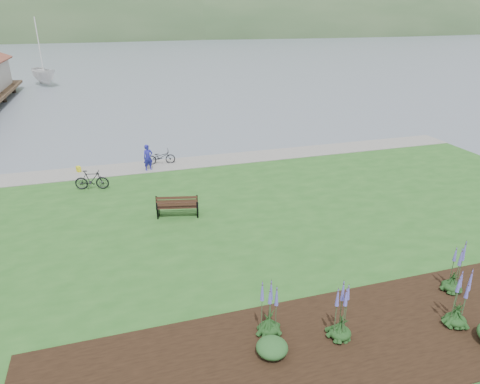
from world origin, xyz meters
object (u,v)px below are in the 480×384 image
(bicycle_a, at_px, (161,157))
(park_bench, at_px, (177,205))
(sailboat, at_px, (46,85))
(person, at_px, (148,155))

(bicycle_a, bearing_deg, park_bench, -177.53)
(sailboat, bearing_deg, park_bench, -99.00)
(park_bench, relative_size, sailboat, 0.07)
(bicycle_a, height_order, sailboat, sailboat)
(sailboat, bearing_deg, person, -97.76)
(park_bench, bearing_deg, sailboat, 115.34)
(bicycle_a, bearing_deg, sailboat, 19.43)
(park_bench, height_order, person, person)
(park_bench, distance_m, bicycle_a, 7.61)
(person, distance_m, sailboat, 40.31)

